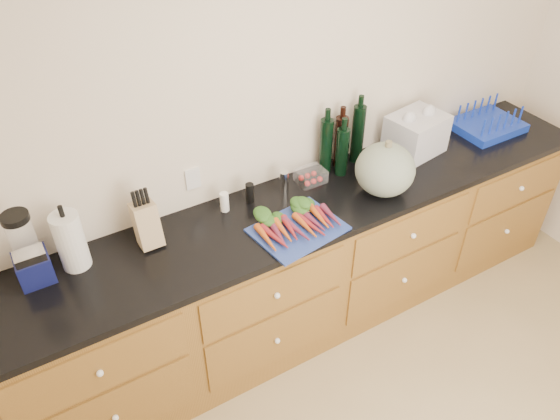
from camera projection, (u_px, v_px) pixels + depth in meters
wall_back at (288, 117)px, 3.00m from camera, size 4.10×0.05×2.60m
cabinets at (315, 264)px, 3.31m from camera, size 3.60×0.64×0.90m
countertop at (318, 203)px, 3.02m from camera, size 3.64×0.62×0.04m
cutting_board at (298, 229)px, 2.80m from camera, size 0.49×0.40×0.01m
carrots at (294, 221)px, 2.81m from camera, size 0.40×0.30×0.06m
squash at (385, 170)px, 2.98m from camera, size 0.33×0.33×0.30m
blender_appliance at (28, 252)px, 2.43m from camera, size 0.15×0.15×0.38m
paper_towel at (71, 241)px, 2.51m from camera, size 0.13×0.13×0.30m
knife_block at (147, 225)px, 2.66m from camera, size 0.11×0.11×0.23m
grinder_salt at (224, 202)px, 2.90m from camera, size 0.05×0.05×0.11m
grinder_pepper at (250, 193)px, 2.96m from camera, size 0.05×0.05×0.11m
canister_chrome at (284, 181)px, 3.04m from camera, size 0.05×0.05×0.12m
tomato_box at (311, 176)px, 3.12m from camera, size 0.16×0.13×0.07m
bottles at (342, 143)px, 3.16m from camera, size 0.30×0.15×0.36m
grocery_bag at (416, 134)px, 3.32m from camera, size 0.37×0.31×0.24m
dish_rack at (487, 124)px, 3.58m from camera, size 0.42×0.34×0.17m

